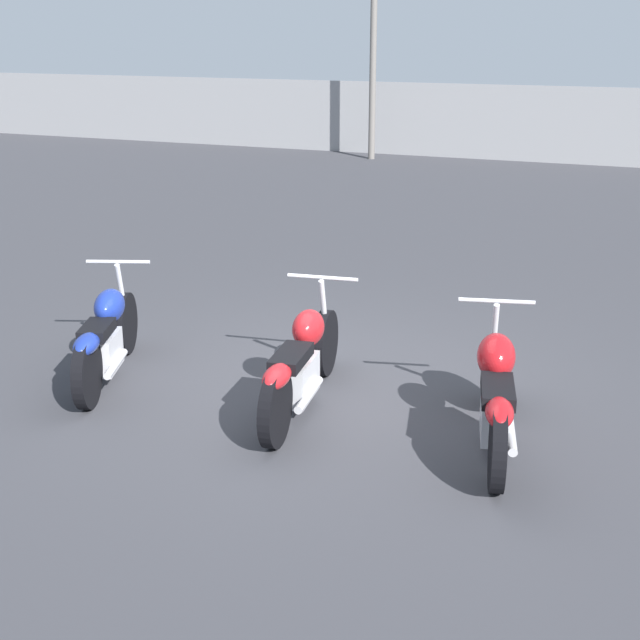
{
  "coord_description": "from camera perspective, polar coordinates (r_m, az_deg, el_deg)",
  "views": [
    {
      "loc": [
        2.83,
        -6.96,
        3.14
      ],
      "look_at": [
        0.0,
        -0.01,
        0.65
      ],
      "focal_mm": 50.0,
      "sensor_mm": 36.0,
      "label": 1
    }
  ],
  "objects": [
    {
      "name": "ground_plane",
      "position": [
        8.15,
        0.04,
        -4.32
      ],
      "size": [
        60.0,
        60.0,
        0.0
      ],
      "primitive_type": "plane",
      "color": "#38383D"
    },
    {
      "name": "motorcycle_slot_2",
      "position": [
        7.02,
        11.17,
        -4.63
      ],
      "size": [
        0.76,
        2.06,
        1.0
      ],
      "rotation": [
        0.0,
        0.0,
        0.23
      ],
      "color": "black",
      "rests_on": "ground_plane"
    },
    {
      "name": "motorcycle_slot_1",
      "position": [
        7.55,
        -1.22,
        -2.82
      ],
      "size": [
        0.65,
        2.18,
        0.99
      ],
      "rotation": [
        0.0,
        0.0,
        0.13
      ],
      "color": "black",
      "rests_on": "ground_plane"
    },
    {
      "name": "motorcycle_slot_0",
      "position": [
        8.41,
        -13.54,
        -1.03
      ],
      "size": [
        0.88,
        1.88,
        0.99
      ],
      "rotation": [
        0.0,
        0.0,
        0.35
      ],
      "color": "black",
      "rests_on": "ground_plane"
    },
    {
      "name": "fence_back",
      "position": [
        22.26,
        15.06,
        11.95
      ],
      "size": [
        40.0,
        0.04,
        1.79
      ],
      "color": "gray",
      "rests_on": "ground_plane"
    }
  ]
}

